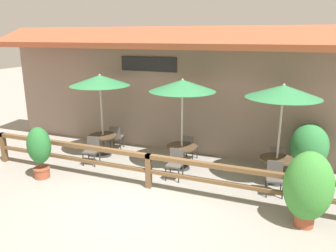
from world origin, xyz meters
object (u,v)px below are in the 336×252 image
dining_table_near (103,139)px  chair_far_wallside (276,158)px  potted_plant_corner_fern (39,149)px  potted_plant_broad_leaf (308,188)px  chair_near_streetside (92,149)px  dining_table_middle (182,151)px  chair_middle_wallside (189,146)px  patio_umbrella_middle (182,86)px  chair_near_wallside (116,136)px  potted_plant_tall_tropical (309,147)px  dining_table_far (277,163)px  patio_umbrella_far (283,92)px  patio_umbrella_near (100,81)px  chair_far_streetside (275,176)px  chair_middle_streetside (175,163)px

dining_table_near → chair_far_wallside: bearing=6.4°
chair_far_wallside → potted_plant_corner_fern: 6.80m
dining_table_near → potted_plant_broad_leaf: 6.63m
chair_near_streetside → dining_table_middle: (2.76, 0.67, 0.10)m
chair_middle_wallside → patio_umbrella_middle: bearing=96.9°
dining_table_middle → patio_umbrella_middle: bearing=90.0°
chair_near_wallside → potted_plant_tall_tropical: size_ratio=0.56×
chair_near_wallside → dining_table_far: size_ratio=0.93×
patio_umbrella_far → potted_plant_broad_leaf: 2.68m
patio_umbrella_near → patio_umbrella_far: (5.56, -0.07, 0.00)m
chair_far_wallside → potted_plant_tall_tropical: bearing=-168.7°
patio_umbrella_near → chair_far_streetside: (5.58, -0.76, -2.07)m
patio_umbrella_middle → potted_plant_tall_tropical: (3.54, 0.94, -1.70)m
patio_umbrella_near → chair_near_streetside: bearing=-85.5°
chair_near_streetside → patio_umbrella_far: patio_umbrella_far is taller
chair_middle_wallside → potted_plant_corner_fern: 4.52m
chair_far_streetside → chair_far_wallside: size_ratio=1.00×
potted_plant_tall_tropical → chair_far_streetside: bearing=-115.8°
chair_middle_streetside → chair_far_wallside: (2.62, 1.44, 0.00)m
dining_table_near → dining_table_far: same height
potted_plant_broad_leaf → chair_middle_streetside: bearing=160.2°
patio_umbrella_far → dining_table_far: bearing=180.0°
dining_table_middle → dining_table_far: (2.74, 0.00, 0.00)m
chair_middle_streetside → chair_middle_wallside: 1.49m
chair_middle_wallside → dining_table_far: 2.86m
potted_plant_corner_fern → chair_near_wallside: bearing=76.2°
chair_middle_streetside → dining_table_middle: bearing=93.4°
patio_umbrella_middle → potted_plant_tall_tropical: patio_umbrella_middle is taller
patio_umbrella_middle → dining_table_far: (2.74, 0.00, -1.97)m
chair_far_wallside → dining_table_far: bearing=89.1°
chair_near_streetside → chair_far_streetside: bearing=-9.2°
chair_middle_wallside → chair_far_streetside: bearing=158.2°
patio_umbrella_middle → chair_middle_wallside: 2.20m
patio_umbrella_middle → chair_middle_wallside: (-0.02, 0.75, -2.07)m
dining_table_near → potted_plant_tall_tropical: bearing=7.8°
chair_far_streetside → potted_plant_corner_fern: size_ratio=0.57×
chair_near_streetside → potted_plant_tall_tropical: size_ratio=0.56×
chair_middle_streetside → chair_near_wallside: bearing=149.1°
chair_far_wallside → chair_near_streetside: bearing=9.0°
patio_umbrella_near → chair_middle_streetside: (2.89, -0.82, -2.07)m
patio_umbrella_near → chair_middle_streetside: 3.65m
patio_umbrella_middle → dining_table_middle: size_ratio=2.98×
patio_umbrella_near → potted_plant_tall_tropical: patio_umbrella_near is taller
chair_near_streetside → chair_far_streetside: 5.52m
dining_table_near → dining_table_middle: bearing=-1.5°
potted_plant_corner_fern → chair_far_streetside: bearing=12.9°
patio_umbrella_near → potted_plant_corner_fern: 2.84m
patio_umbrella_near → dining_table_near: 1.97m
chair_middle_streetside → dining_table_far: size_ratio=0.93×
patio_umbrella_near → dining_table_middle: bearing=-1.5°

